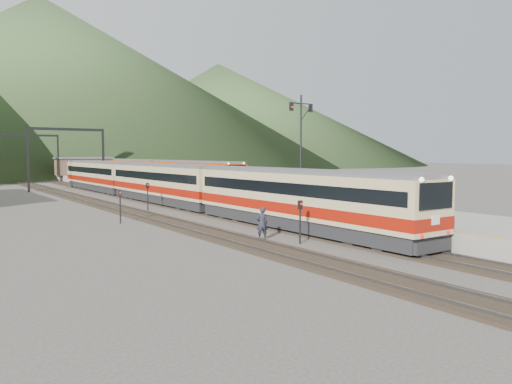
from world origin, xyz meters
TOP-DOWN VIEW (x-y plane):
  - ground at (0.00, 0.00)m, footprint 400.00×400.00m
  - track_main at (0.00, 40.00)m, footprint 2.60×200.00m
  - track_far at (-5.00, 40.00)m, footprint 2.60×200.00m
  - track_second at (11.50, 40.00)m, footprint 2.60×200.00m
  - platform at (5.60, 38.00)m, footprint 8.00×100.00m
  - gantry_near at (-2.85, 55.00)m, footprint 9.55×0.25m
  - gantry_far at (-2.85, 80.00)m, footprint 9.55×0.25m
  - station_shed at (5.60, 78.00)m, footprint 9.40×4.40m
  - hill_b at (30.00, 230.00)m, footprint 220.00×220.00m
  - hill_c at (110.00, 210.00)m, footprint 160.00×160.00m
  - main_train at (0.00, 31.56)m, footprint 2.85×58.46m
  - second_train at (11.50, 68.83)m, footprint 3.09×63.26m
  - signal_mast at (3.48, 15.94)m, footprint 2.20×0.26m
  - short_signal_a at (-2.65, 8.57)m, footprint 0.23×0.18m
  - short_signal_b at (-3.17, 27.79)m, footprint 0.25×0.21m
  - short_signal_c at (-7.78, 21.31)m, footprint 0.26×0.22m
  - worker at (-3.54, 10.75)m, footprint 0.75×0.61m

SIDE VIEW (x-z plane):
  - ground at x=0.00m, z-range 0.00..0.00m
  - track_main at x=0.00m, z-range -0.05..0.18m
  - track_far at x=-5.00m, z-range -0.05..0.18m
  - track_second at x=11.50m, z-range -0.05..0.18m
  - platform at x=5.60m, z-range 0.00..1.00m
  - worker at x=-3.54m, z-range 0.00..1.78m
  - short_signal_a at x=-2.65m, z-range 0.33..2.60m
  - short_signal_b at x=-3.17m, z-range 0.33..2.60m
  - short_signal_c at x=-7.78m, z-range 0.33..2.60m
  - main_train at x=0.00m, z-range 0.23..3.71m
  - second_train at x=11.50m, z-range 0.23..4.00m
  - station_shed at x=5.60m, z-range 1.02..4.12m
  - gantry_near at x=-2.85m, z-range 1.59..9.59m
  - gantry_far at x=-2.85m, z-range 1.59..9.59m
  - signal_mast at x=3.48m, z-range 1.82..9.63m
  - hill_c at x=110.00m, z-range 0.00..50.00m
  - hill_b at x=30.00m, z-range 0.00..75.00m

